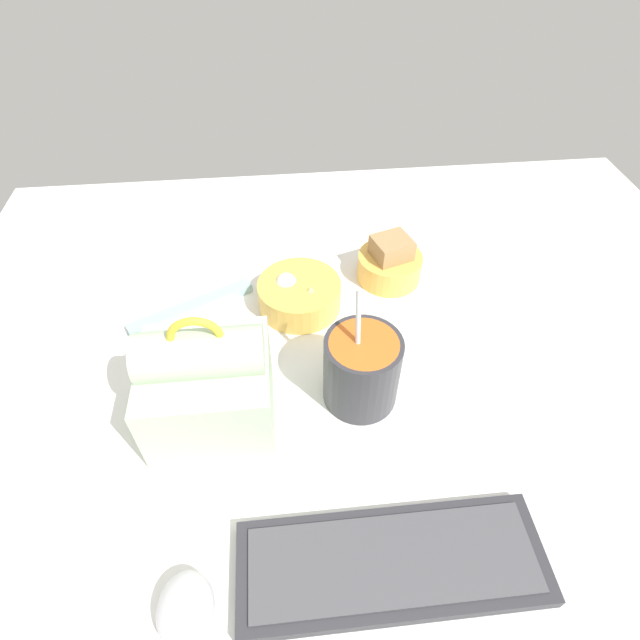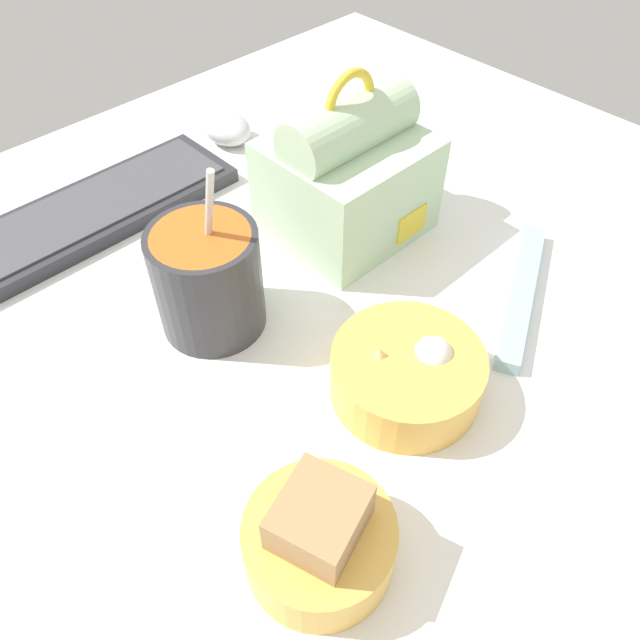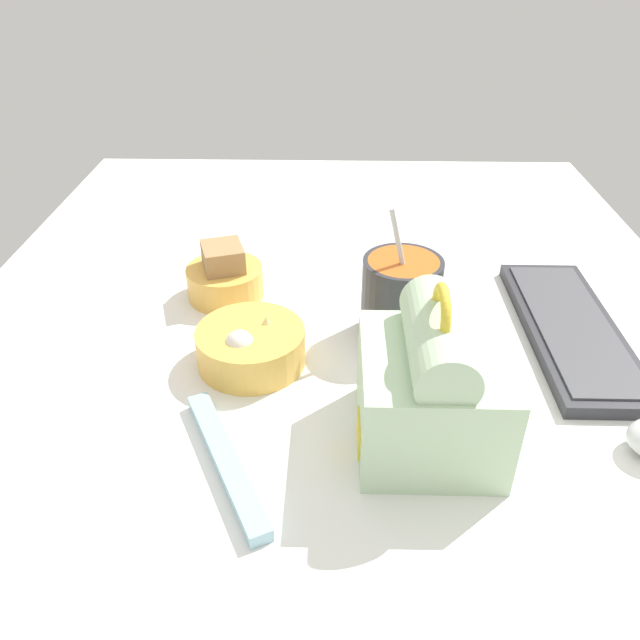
% 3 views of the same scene
% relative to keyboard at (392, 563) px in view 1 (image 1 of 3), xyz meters
% --- Properties ---
extents(desk_surface, '(1.40, 1.10, 0.02)m').
position_rel_keyboard_xyz_m(desk_surface, '(-0.02, -0.33, -0.02)').
color(desk_surface, white).
rests_on(desk_surface, ground).
extents(keyboard, '(0.35, 0.12, 0.02)m').
position_rel_keyboard_xyz_m(keyboard, '(0.00, 0.00, 0.00)').
color(keyboard, '#2D2D33').
rests_on(keyboard, desk_surface).
extents(lunch_bag, '(0.17, 0.15, 0.20)m').
position_rel_keyboard_xyz_m(lunch_bag, '(0.21, -0.22, 0.06)').
color(lunch_bag, '#B7D6AD').
rests_on(lunch_bag, desk_surface).
extents(soup_cup, '(0.11, 0.11, 0.19)m').
position_rel_keyboard_xyz_m(soup_cup, '(-0.00, -0.24, 0.05)').
color(soup_cup, '#333338').
rests_on(soup_cup, desk_surface).
extents(bento_bowl_sandwich, '(0.11, 0.11, 0.08)m').
position_rel_keyboard_xyz_m(bento_bowl_sandwich, '(-0.09, -0.49, 0.02)').
color(bento_bowl_sandwich, '#EAB24C').
rests_on(bento_bowl_sandwich, desk_surface).
extents(bento_bowl_snacks, '(0.14, 0.14, 0.06)m').
position_rel_keyboard_xyz_m(bento_bowl_snacks, '(0.07, -0.43, 0.02)').
color(bento_bowl_snacks, '#EAB24C').
rests_on(bento_bowl_snacks, desk_surface).
extents(computer_mouse, '(0.06, 0.08, 0.04)m').
position_rel_keyboard_xyz_m(computer_mouse, '(0.22, 0.03, 0.01)').
color(computer_mouse, silver).
rests_on(computer_mouse, desk_surface).
extents(chopstick_case, '(0.21, 0.12, 0.02)m').
position_rel_keyboard_xyz_m(chopstick_case, '(0.26, -0.44, -0.00)').
color(chopstick_case, '#99C6D6').
rests_on(chopstick_case, desk_surface).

